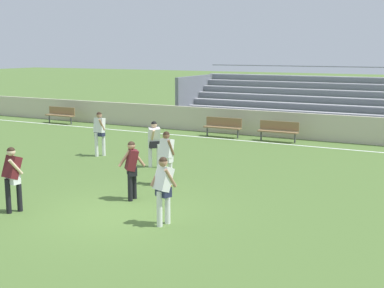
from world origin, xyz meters
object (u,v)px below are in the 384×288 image
Objects in this scene: bleacher_stand at (359,105)px; player_white_pressing_high at (163,185)px; player_white_on_ball at (166,153)px; player_white_trailing_run at (100,130)px; bench_near_wall_gap at (61,114)px; player_dark_wide_right at (132,165)px; player_dark_overlapping at (12,174)px; soccer_ball at (168,187)px; bench_near_bin at (278,129)px; player_white_challenging at (154,140)px; bench_centre_sideline at (223,125)px.

bleacher_stand is 11.23× the size of player_white_pressing_high.
player_white_trailing_run is at bearing 149.89° from player_white_on_ball.
bench_near_wall_gap is 1.11× the size of player_white_pressing_high.
player_dark_wide_right is at bearing -102.26° from bleacher_stand.
player_white_trailing_run is at bearing 109.87° from player_dark_overlapping.
soccer_ball is (0.35, -0.54, -0.86)m from player_white_on_ball.
player_white_pressing_high is (6.23, -5.77, -0.06)m from player_white_trailing_run.
player_white_pressing_high is at bearing -84.37° from bench_near_bin.
player_white_challenging is (0.46, 5.97, -0.04)m from player_dark_overlapping.
player_white_challenging is at bearing 112.91° from player_dark_wide_right.
bench_near_wall_gap is 16.26m from player_dark_overlapping.
player_dark_wide_right is 1.79m from player_white_on_ball.
bleacher_stand is 12.36m from player_white_challenging.
player_white_challenging is (10.34, -6.95, 0.41)m from bench_near_wall_gap.
bench_centre_sideline is (9.82, 0.00, 0.00)m from bench_near_wall_gap.
bench_near_bin is at bearing 51.08° from player_white_trailing_run.
bench_near_wall_gap reaches higher than soccer_ball.
player_white_pressing_high is 7.37× the size of soccer_ball.
player_white_pressing_high is (-1.46, -16.44, -0.40)m from bleacher_stand.
player_dark_wide_right is 3.99m from player_white_challenging.
bench_near_bin is (2.69, 0.00, 0.00)m from bench_centre_sideline.
player_dark_wide_right is (-0.63, -10.62, 0.41)m from bench_near_bin.
bench_near_wall_gap is 12.52m from bench_near_bin.
bench_near_bin is 12.08m from player_white_pressing_high.
bench_near_wall_gap is 1.11× the size of player_dark_wide_right.
player_white_pressing_high is at bearing -42.77° from player_white_trailing_run.
player_white_challenging is (-1.55, 3.68, -0.00)m from player_dark_wide_right.
bench_centre_sideline is 6.70m from player_white_trailing_run.
bench_near_bin is (12.52, 0.00, 0.00)m from bench_near_wall_gap.
bleacher_stand is 10.12× the size of bench_centre_sideline.
bench_near_wall_gap is at bearing 180.00° from bench_centre_sideline.
bench_near_wall_gap is (-15.16, -4.43, -0.81)m from bleacher_stand.
player_white_pressing_high is at bearing 13.17° from player_dark_overlapping.
bench_centre_sideline is 1.11× the size of player_dark_wide_right.
player_dark_wide_right is (2.07, -10.62, 0.41)m from bench_centre_sideline.
player_white_pressing_high is at bearing -41.25° from bench_near_wall_gap.
player_white_trailing_run reaches higher than bench_near_wall_gap.
bleacher_stand is 10.12× the size of bench_near_wall_gap.
bench_near_bin is at bearing 78.44° from player_dark_overlapping.
bench_near_bin is (-2.64, -4.43, -0.81)m from bleacher_stand.
bench_near_bin is 13.19m from player_dark_overlapping.
bench_near_bin is at bearing 86.17° from player_white_on_ball.
bleacher_stand reaches higher than player_white_on_ball.
bleacher_stand is at bearing 76.30° from player_white_on_ball.
bench_centre_sideline and bench_near_bin have the same top height.
player_white_on_ball is 4.56m from player_dark_overlapping.
player_white_on_ball reaches higher than player_white_pressing_high.
bench_near_wall_gap is 1.00× the size of bench_centre_sideline.
bleacher_stand is 16.51m from player_white_pressing_high.
soccer_ball is (1.94, -2.43, -0.85)m from player_white_challenging.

